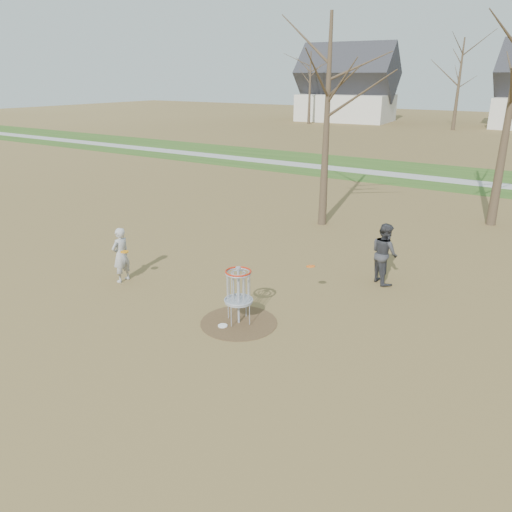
{
  "coord_description": "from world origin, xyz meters",
  "views": [
    {
      "loc": [
        6.0,
        -8.49,
        5.43
      ],
      "look_at": [
        -0.5,
        1.5,
        1.1
      ],
      "focal_mm": 35.0,
      "sensor_mm": 36.0,
      "label": 1
    }
  ],
  "objects_px": {
    "disc_grounded": "(223,326)",
    "disc_golf_basket": "(238,287)",
    "player_throwing": "(384,253)",
    "player_standing": "(121,255)"
  },
  "relations": [
    {
      "from": "disc_grounded",
      "to": "disc_golf_basket",
      "type": "height_order",
      "value": "disc_golf_basket"
    },
    {
      "from": "player_throwing",
      "to": "disc_grounded",
      "type": "bearing_deg",
      "value": 104.11
    },
    {
      "from": "disc_grounded",
      "to": "disc_golf_basket",
      "type": "xyz_separation_m",
      "value": [
        0.21,
        0.36,
        0.89
      ]
    },
    {
      "from": "disc_grounded",
      "to": "player_standing",
      "type": "bearing_deg",
      "value": 170.64
    },
    {
      "from": "player_throwing",
      "to": "disc_golf_basket",
      "type": "relative_size",
      "value": 1.26
    },
    {
      "from": "player_throwing",
      "to": "player_standing",
      "type": "bearing_deg",
      "value": 71.97
    },
    {
      "from": "player_standing",
      "to": "disc_grounded",
      "type": "relative_size",
      "value": 7.04
    },
    {
      "from": "player_standing",
      "to": "disc_grounded",
      "type": "bearing_deg",
      "value": 80.81
    },
    {
      "from": "player_standing",
      "to": "disc_golf_basket",
      "type": "height_order",
      "value": "player_standing"
    },
    {
      "from": "player_throwing",
      "to": "disc_golf_basket",
      "type": "xyz_separation_m",
      "value": [
        -1.95,
        -4.17,
        0.07
      ]
    }
  ]
}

